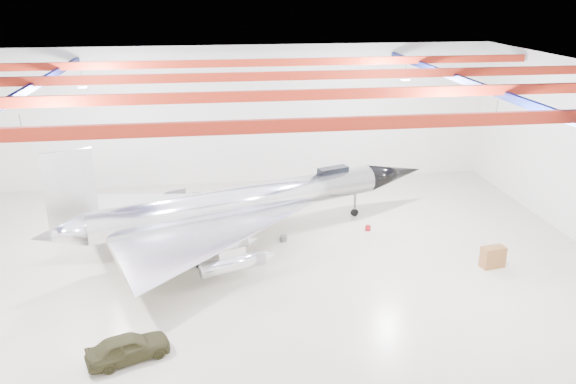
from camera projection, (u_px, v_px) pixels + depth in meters
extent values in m
plane|color=#B9B093|center=(262.00, 265.00, 32.52)|extent=(40.00, 40.00, 0.00)
plane|color=silver|center=(243.00, 116.00, 44.55)|extent=(40.00, 0.00, 40.00)
plane|color=#0A0F38|center=(259.00, 74.00, 28.71)|extent=(40.00, 40.00, 0.00)
cube|color=maroon|center=(281.00, 126.00, 20.56)|extent=(39.50, 0.25, 0.50)
cube|color=maroon|center=(265.00, 96.00, 26.13)|extent=(39.50, 0.25, 0.50)
cube|color=maroon|center=(254.00, 77.00, 31.71)|extent=(39.50, 0.25, 0.50)
cube|color=maroon|center=(246.00, 63.00, 37.28)|extent=(39.50, 0.25, 0.50)
cube|color=#0D1853|center=(15.00, 97.00, 27.45)|extent=(0.25, 29.50, 0.40)
cube|color=#0D1853|center=(478.00, 86.00, 30.60)|extent=(0.25, 29.50, 0.40)
cube|color=silver|center=(22.00, 134.00, 22.28)|extent=(0.55, 0.55, 0.25)
cube|color=silver|center=(496.00, 118.00, 24.90)|extent=(0.55, 0.55, 0.25)
cube|color=silver|center=(83.00, 84.00, 33.43)|extent=(0.55, 0.55, 0.25)
cube|color=silver|center=(405.00, 77.00, 36.05)|extent=(0.55, 0.55, 0.25)
cylinder|color=silver|center=(243.00, 201.00, 34.90)|extent=(18.36, 8.04, 1.88)
cone|color=black|center=(394.00, 174.00, 39.99)|extent=(5.06, 3.34, 1.88)
cone|color=silver|center=(58.00, 234.00, 30.21)|extent=(3.29, 2.71, 1.88)
cube|color=silver|center=(70.00, 189.00, 29.77)|extent=(2.52, 0.98, 4.23)
cube|color=black|center=(333.00, 171.00, 37.41)|extent=(2.20, 1.40, 0.47)
cylinder|color=silver|center=(233.00, 264.00, 29.83)|extent=(3.65, 1.99, 0.85)
cylinder|color=silver|center=(217.00, 247.00, 31.78)|extent=(3.65, 1.99, 0.85)
cylinder|color=silver|center=(186.00, 213.00, 36.48)|extent=(3.65, 1.99, 0.85)
cylinder|color=silver|center=(176.00, 202.00, 38.43)|extent=(3.65, 1.99, 0.85)
cylinder|color=#59595B|center=(355.00, 205.00, 39.18)|extent=(0.17, 0.17, 1.69)
cylinder|color=black|center=(354.00, 212.00, 39.38)|extent=(0.57, 0.37, 0.53)
cylinder|color=#59595B|center=(199.00, 254.00, 31.93)|extent=(0.17, 0.17, 1.69)
cylinder|color=black|center=(199.00, 264.00, 32.13)|extent=(0.57, 0.37, 0.53)
cylinder|color=#59595B|center=(175.00, 225.00, 35.84)|extent=(0.17, 0.17, 1.69)
cylinder|color=black|center=(175.00, 233.00, 36.04)|extent=(0.57, 0.37, 0.53)
imported|color=#333019|center=(128.00, 347.00, 24.13)|extent=(3.83, 2.60, 1.21)
cube|color=brown|center=(493.00, 257.00, 32.14)|extent=(1.44, 0.88, 1.24)
cube|color=olive|center=(175.00, 249.00, 34.13)|extent=(0.66, 0.59, 0.39)
cube|color=maroon|center=(256.00, 218.00, 38.64)|extent=(0.54, 0.48, 0.33)
cylinder|color=#59595B|center=(283.00, 238.00, 35.50)|extent=(0.52, 0.52, 0.39)
cube|color=olive|center=(267.00, 209.00, 40.07)|extent=(0.78, 0.71, 0.45)
cube|color=#59595B|center=(158.00, 212.00, 39.75)|extent=(0.41, 0.34, 0.28)
cylinder|color=maroon|center=(368.00, 228.00, 37.11)|extent=(0.42, 0.42, 0.33)
cylinder|color=#59595B|center=(274.00, 199.00, 42.02)|extent=(0.49, 0.49, 0.37)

